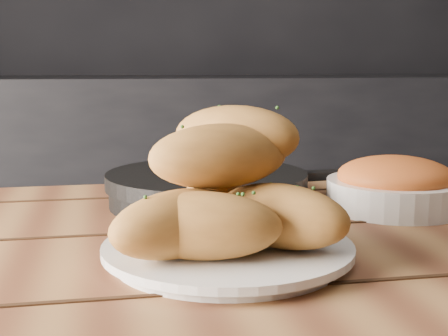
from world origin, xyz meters
The scene contains 5 objects.
counter centered at (0.00, 1.70, 0.45)m, with size 2.80×0.60×0.90m, color black.
plate centered at (-0.51, 0.15, 0.76)m, with size 0.25×0.25×0.02m.
bread_rolls centered at (-0.52, 0.15, 0.82)m, with size 0.25×0.22×0.13m.
skillet centered at (-0.49, 0.40, 0.77)m, with size 0.41×0.28×0.05m.
bowl centered at (-0.25, 0.33, 0.78)m, with size 0.18×0.18×0.07m.
Camera 1 is at (-0.63, -0.43, 0.94)m, focal length 50.00 mm.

